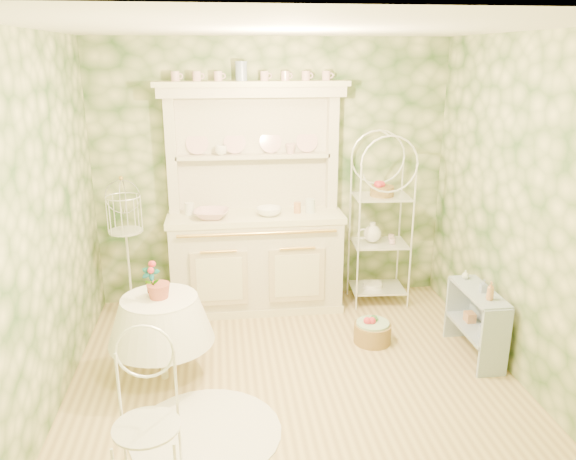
{
  "coord_description": "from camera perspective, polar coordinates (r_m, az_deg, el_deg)",
  "views": [
    {
      "loc": [
        -0.55,
        -3.87,
        2.53
      ],
      "look_at": [
        0.0,
        0.5,
        1.15
      ],
      "focal_mm": 35.0,
      "sensor_mm": 36.0,
      "label": 1
    }
  ],
  "objects": [
    {
      "name": "floor",
      "position": [
        4.66,
        0.8,
        -15.52
      ],
      "size": [
        3.6,
        3.6,
        0.0
      ],
      "primitive_type": "plane",
      "color": "#CFB77A",
      "rests_on": "ground"
    },
    {
      "name": "ceiling",
      "position": [
        3.91,
        0.98,
        19.89
      ],
      "size": [
        3.6,
        3.6,
        0.0
      ],
      "primitive_type": "plane",
      "color": "white",
      "rests_on": "floor"
    },
    {
      "name": "wall_left",
      "position": [
        4.23,
        -24.02,
        -0.34
      ],
      "size": [
        3.6,
        3.6,
        0.0
      ],
      "primitive_type": "plane",
      "color": "beige",
      "rests_on": "floor"
    },
    {
      "name": "wall_right",
      "position": [
        4.68,
        23.28,
        1.35
      ],
      "size": [
        3.6,
        3.6,
        0.0
      ],
      "primitive_type": "plane",
      "color": "beige",
      "rests_on": "floor"
    },
    {
      "name": "wall_back",
      "position": [
        5.82,
        -1.61,
        5.69
      ],
      "size": [
        3.6,
        3.6,
        0.0
      ],
      "primitive_type": "plane",
      "color": "beige",
      "rests_on": "floor"
    },
    {
      "name": "wall_front",
      "position": [
        2.45,
        6.92,
        -11.61
      ],
      "size": [
        3.6,
        3.6,
        0.0
      ],
      "primitive_type": "plane",
      "color": "beige",
      "rests_on": "floor"
    },
    {
      "name": "kitchen_dresser",
      "position": [
        5.57,
        -3.36,
        2.99
      ],
      "size": [
        1.87,
        0.61,
        2.29
      ],
      "primitive_type": "cube",
      "color": "silver",
      "rests_on": "floor"
    },
    {
      "name": "bakers_rack",
      "position": [
        5.84,
        9.39,
        1.22
      ],
      "size": [
        0.6,
        0.45,
        1.85
      ],
      "primitive_type": "cube",
      "rotation": [
        0.0,
        0.0,
        -0.07
      ],
      "color": "white",
      "rests_on": "floor"
    },
    {
      "name": "side_shelf",
      "position": [
        5.19,
        18.51,
        -9.18
      ],
      "size": [
        0.32,
        0.69,
        0.57
      ],
      "primitive_type": "cube",
      "rotation": [
        0.0,
        0.0,
        -0.11
      ],
      "color": "#9DAEC0",
      "rests_on": "floor"
    },
    {
      "name": "round_table",
      "position": [
        4.68,
        -12.67,
        -10.61
      ],
      "size": [
        0.86,
        0.86,
        0.73
      ],
      "primitive_type": "cylinder",
      "rotation": [
        0.0,
        0.0,
        -0.35
      ],
      "color": "white",
      "rests_on": "floor"
    },
    {
      "name": "cafe_chair",
      "position": [
        3.61,
        -14.11,
        -19.76
      ],
      "size": [
        0.37,
        0.37,
        0.76
      ],
      "primitive_type": "cube",
      "rotation": [
        0.0,
        0.0,
        -0.08
      ],
      "color": "white",
      "rests_on": "floor"
    },
    {
      "name": "birdcage_stand",
      "position": [
        5.68,
        -15.96,
        -2.44
      ],
      "size": [
        0.33,
        0.33,
        1.33
      ],
      "primitive_type": "cube",
      "rotation": [
        0.0,
        0.0,
        0.07
      ],
      "color": "white",
      "rests_on": "floor"
    },
    {
      "name": "floor_basket",
      "position": [
        5.28,
        8.57,
        -10.21
      ],
      "size": [
        0.4,
        0.4,
        0.2
      ],
      "primitive_type": "cylinder",
      "rotation": [
        0.0,
        0.0,
        -0.33
      ],
      "color": "olive",
      "rests_on": "floor"
    },
    {
      "name": "lace_rug",
      "position": [
        4.21,
        -8.3,
        -19.69
      ],
      "size": [
        1.33,
        1.33,
        0.01
      ],
      "primitive_type": "cylinder",
      "rotation": [
        0.0,
        0.0,
        -0.31
      ],
      "color": "white",
      "rests_on": "floor"
    },
    {
      "name": "bowl_floral",
      "position": [
        5.5,
        -7.77,
        1.28
      ],
      "size": [
        0.38,
        0.38,
        0.08
      ],
      "primitive_type": "imported",
      "rotation": [
        0.0,
        0.0,
        -0.13
      ],
      "color": "white",
      "rests_on": "kitchen_dresser"
    },
    {
      "name": "bowl_white",
      "position": [
        5.55,
        -1.92,
        1.57
      ],
      "size": [
        0.33,
        0.33,
        0.08
      ],
      "primitive_type": "imported",
      "rotation": [
        0.0,
        0.0,
        -0.43
      ],
      "color": "white",
      "rests_on": "kitchen_dresser"
    },
    {
      "name": "cup_left",
      "position": [
        5.62,
        -6.84,
        7.87
      ],
      "size": [
        0.15,
        0.15,
        0.1
      ],
      "primitive_type": "imported",
      "rotation": [
        0.0,
        0.0,
        0.23
      ],
      "color": "white",
      "rests_on": "kitchen_dresser"
    },
    {
      "name": "cup_right",
      "position": [
        5.67,
        0.26,
        8.07
      ],
      "size": [
        0.14,
        0.14,
        0.1
      ],
      "primitive_type": "imported",
      "rotation": [
        0.0,
        0.0,
        -0.37
      ],
      "color": "white",
      "rests_on": "kitchen_dresser"
    },
    {
      "name": "potted_geranium",
      "position": [
        4.47,
        -13.71,
        -5.18
      ],
      "size": [
        0.17,
        0.13,
        0.28
      ],
      "primitive_type": "imported",
      "rotation": [
        0.0,
        0.0,
        -0.27
      ],
      "color": "#3F7238",
      "rests_on": "round_table"
    },
    {
      "name": "bottle_amber",
      "position": [
        4.88,
        19.86,
        -5.97
      ],
      "size": [
        0.07,
        0.07,
        0.16
      ],
      "primitive_type": "imported",
      "rotation": [
        0.0,
        0.0,
        -0.13
      ],
      "color": "tan",
      "rests_on": "side_shelf"
    },
    {
      "name": "bottle_blue",
      "position": [
        5.02,
        19.23,
        -5.59
      ],
      "size": [
        0.06,
        0.06,
        0.12
      ],
      "primitive_type": "imported",
      "rotation": [
        0.0,
        0.0,
        -0.09
      ],
      "color": "#8697BC",
      "rests_on": "side_shelf"
    },
    {
      "name": "bottle_glass",
      "position": [
        5.27,
        17.57,
        -4.41
      ],
      "size": [
        0.08,
        0.08,
        0.08
      ],
      "primitive_type": "imported",
      "rotation": [
        0.0,
        0.0,
        -0.24
      ],
      "color": "silver",
      "rests_on": "side_shelf"
    }
  ]
}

